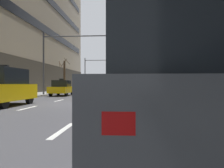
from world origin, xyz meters
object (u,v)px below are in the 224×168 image
taxi_driving_2 (83,87)px  car_parked_0 (163,91)px  car_parked_3 (134,88)px  street_tree_0 (157,71)px  taxi_driving_3 (89,89)px  taxi_driving_4 (95,85)px  taxi_driving_0 (107,85)px  traffic_signal_1 (100,67)px  street_tree_1 (64,75)px  taxi_driving_1 (62,88)px  street_tree_2 (170,59)px  traffic_signal_0 (68,51)px  taxi_driving_5 (5,87)px  car_parked_2 (137,86)px

taxi_driving_2 → car_parked_0: size_ratio=0.93×
car_parked_3 → street_tree_0: (2.47, 1.01, 1.81)m
taxi_driving_3 → taxi_driving_4: size_ratio=0.95×
car_parked_3 → taxi_driving_4: bearing=109.4°
taxi_driving_0 → traffic_signal_1: 10.43m
street_tree_1 → traffic_signal_1: bearing=69.1°
taxi_driving_3 → car_parked_3: size_ratio=0.93×
taxi_driving_1 → street_tree_0: (9.94, 1.33, 1.84)m
street_tree_0 → street_tree_2: street_tree_2 is taller
traffic_signal_0 → taxi_driving_5: bearing=-93.6°
car_parked_0 → traffic_signal_0: bearing=110.3°
taxi_driving_2 → street_tree_2: street_tree_2 is taller
taxi_driving_2 → car_parked_3: 12.49m
taxi_driving_4 → street_tree_0: 22.11m
car_parked_2 → traffic_signal_1: size_ratio=0.51×
taxi_driving_2 → car_parked_3: (7.42, -10.05, 0.04)m
taxi_driving_3 → street_tree_2: (6.31, -1.92, 2.30)m
taxi_driving_3 → traffic_signal_0: traffic_signal_0 is taller
taxi_driving_4 → street_tree_0: bearing=-63.7°
taxi_driving_3 → car_parked_2: car_parked_2 is taller
taxi_driving_3 → street_tree_1: street_tree_1 is taller
taxi_driving_3 → car_parked_0: 14.90m
taxi_driving_2 → taxi_driving_4: (0.12, 10.72, 0.26)m
street_tree_0 → street_tree_2: 7.28m
taxi_driving_4 → street_tree_1: (-3.14, -10.44, 1.56)m
taxi_driving_0 → taxi_driving_1: bearing=-106.4°
car_parked_2 → street_tree_1: bearing=121.5°
taxi_driving_0 → car_parked_0: bearing=-82.6°
taxi_driving_1 → taxi_driving_4: size_ratio=0.99×
taxi_driving_3 → car_parked_3: 5.81m
taxi_driving_1 → street_tree_2: size_ratio=0.81×
taxi_driving_1 → traffic_signal_1: (1.16, 21.48, 3.92)m
taxi_driving_1 → street_tree_2: (9.93, -5.94, 2.28)m
taxi_driving_2 → car_parked_2: size_ratio=0.95×
taxi_driving_4 → traffic_signal_1: bearing=21.4°
taxi_driving_1 → car_parked_2: bearing=-40.6°
taxi_driving_4 → traffic_signal_0: 21.50m
taxi_driving_2 → street_tree_0: bearing=-42.5°
car_parked_3 → traffic_signal_1: traffic_signal_1 is taller
taxi_driving_3 → traffic_signal_0: 6.23m
taxi_driving_0 → traffic_signal_0: size_ratio=0.51×
street_tree_0 → street_tree_1: 15.93m
car_parked_0 → taxi_driving_3: bearing=105.0°
taxi_driving_2 → car_parked_3: taxi_driving_2 is taller
taxi_driving_5 → traffic_signal_1: traffic_signal_1 is taller
car_parked_3 → taxi_driving_0: bearing=108.7°
taxi_driving_5 → traffic_signal_1: size_ratio=0.49×
taxi_driving_2 → traffic_signal_1: traffic_signal_1 is taller
taxi_driving_2 → street_tree_0: size_ratio=0.90×
taxi_driving_1 → street_tree_1: size_ratio=0.85×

